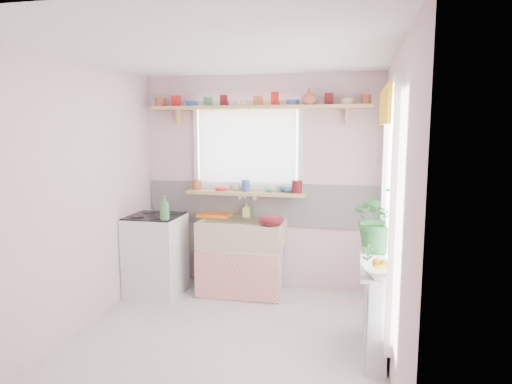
# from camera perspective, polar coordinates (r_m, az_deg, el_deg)

# --- Properties ---
(room) EXTENTS (3.20, 3.20, 3.20)m
(room) POSITION_cam_1_polar(r_m,az_deg,el_deg) (4.53, 6.79, 1.37)
(room) COLOR silver
(room) RESTS_ON ground
(sink_unit) EXTENTS (0.95, 0.65, 1.11)m
(sink_unit) POSITION_cam_1_polar(r_m,az_deg,el_deg) (5.28, -1.76, -8.03)
(sink_unit) COLOR white
(sink_unit) RESTS_ON ground
(cooker) EXTENTS (0.58, 0.58, 0.93)m
(cooker) POSITION_cam_1_polar(r_m,az_deg,el_deg) (5.36, -12.40, -7.64)
(cooker) COLOR white
(cooker) RESTS_ON ground
(radiator_ledge) EXTENTS (0.22, 0.95, 0.78)m
(radiator_ledge) POSITION_cam_1_polar(r_m,az_deg,el_deg) (4.11, 14.72, -13.59)
(radiator_ledge) COLOR white
(radiator_ledge) RESTS_ON ground
(windowsill) EXTENTS (1.40, 0.22, 0.04)m
(windowsill) POSITION_cam_1_polar(r_m,az_deg,el_deg) (5.31, -1.30, -0.12)
(windowsill) COLOR tan
(windowsill) RESTS_ON room
(pine_shelf) EXTENTS (2.52, 0.24, 0.04)m
(pine_shelf) POSITION_cam_1_polar(r_m,az_deg,el_deg) (5.22, 0.27, 10.54)
(pine_shelf) COLOR tan
(pine_shelf) RESTS_ON room
(shelf_crockery) EXTENTS (2.47, 0.11, 0.12)m
(shelf_crockery) POSITION_cam_1_polar(r_m,az_deg,el_deg) (5.22, 0.07, 11.35)
(shelf_crockery) COLOR #A55133
(shelf_crockery) RESTS_ON pine_shelf
(sill_crockery) EXTENTS (1.35, 0.11, 0.12)m
(sill_crockery) POSITION_cam_1_polar(r_m,az_deg,el_deg) (5.30, -1.30, 0.71)
(sill_crockery) COLOR #A55133
(sill_crockery) RESTS_ON windowsill
(dish_tray) EXTENTS (0.39, 0.30, 0.04)m
(dish_tray) POSITION_cam_1_polar(r_m,az_deg,el_deg) (5.45, -5.14, -2.83)
(dish_tray) COLOR orange
(dish_tray) RESTS_ON sink_unit
(colander) EXTENTS (0.31, 0.31, 0.12)m
(colander) POSITION_cam_1_polar(r_m,az_deg,el_deg) (4.90, 1.91, -3.50)
(colander) COLOR maroon
(colander) RESTS_ON sink_unit
(jade_plant) EXTENTS (0.69, 0.65, 0.61)m
(jade_plant) POSITION_cam_1_polar(r_m,az_deg,el_deg) (4.29, 15.29, -3.18)
(jade_plant) COLOR #26602A
(jade_plant) RESTS_ON radiator_ledge
(fruit_bowl) EXTENTS (0.38, 0.38, 0.08)m
(fruit_bowl) POSITION_cam_1_polar(r_m,az_deg,el_deg) (3.61, 15.69, -9.62)
(fruit_bowl) COLOR silver
(fruit_bowl) RESTS_ON radiator_ledge
(herb_pot) EXTENTS (0.12, 0.09, 0.20)m
(herb_pot) POSITION_cam_1_polar(r_m,az_deg,el_deg) (3.77, 13.73, -7.90)
(herb_pot) COLOR #2B6126
(herb_pot) RESTS_ON radiator_ledge
(soap_bottle_sink) EXTENTS (0.08, 0.08, 0.17)m
(soap_bottle_sink) POSITION_cam_1_polar(r_m,az_deg,el_deg) (5.36, -1.21, -2.25)
(soap_bottle_sink) COLOR #C6D75F
(soap_bottle_sink) RESTS_ON sink_unit
(sill_cup) EXTENTS (0.16, 0.16, 0.09)m
(sill_cup) POSITION_cam_1_polar(r_m,az_deg,el_deg) (5.39, -2.49, 0.73)
(sill_cup) COLOR beige
(sill_cup) RESTS_ON windowsill
(sill_bowl) EXTENTS (0.27, 0.27, 0.07)m
(sill_bowl) POSITION_cam_1_polar(r_m,az_deg,el_deg) (5.27, 4.02, 0.38)
(sill_bowl) COLOR #3264A5
(sill_bowl) RESTS_ON windowsill
(shelf_vase) EXTENTS (0.18, 0.18, 0.17)m
(shelf_vase) POSITION_cam_1_polar(r_m,az_deg,el_deg) (5.07, 6.64, 11.75)
(shelf_vase) COLOR #B45137
(shelf_vase) RESTS_ON pine_shelf
(cooker_bottle) EXTENTS (0.14, 0.14, 0.27)m
(cooker_bottle) POSITION_cam_1_polar(r_m,az_deg,el_deg) (4.95, -11.36, -1.93)
(cooker_bottle) COLOR #408148
(cooker_bottle) RESTS_ON cooker
(fruit) EXTENTS (0.20, 0.14, 0.10)m
(fruit) POSITION_cam_1_polar(r_m,az_deg,el_deg) (3.60, 15.82, -8.65)
(fruit) COLOR orange
(fruit) RESTS_ON fruit_bowl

